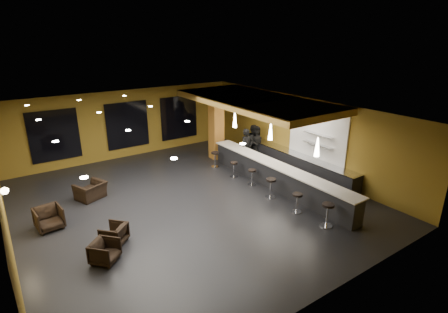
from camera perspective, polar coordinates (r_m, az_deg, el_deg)
floor at (r=13.86m, az=-5.70°, el=-7.41°), size 12.00×13.00×0.10m
ceiling at (r=12.65m, az=-6.24°, el=7.29°), size 12.00×13.00×0.10m
wall_back at (r=18.94m, az=-15.61°, el=5.18°), size 12.00×0.10×3.50m
wall_front at (r=8.54m, az=16.37°, el=-12.81°), size 12.00×0.10×3.50m
wall_right at (r=16.74m, az=12.52°, el=3.61°), size 0.10×13.00×3.50m
wood_soffit at (r=15.70m, az=5.05°, el=9.00°), size 3.60×8.00×0.28m
window_left at (r=18.07m, az=-25.95°, el=3.08°), size 2.20×0.06×2.40m
window_center at (r=18.85m, az=-15.49°, el=4.97°), size 2.20×0.06×2.40m
window_right at (r=19.98m, az=-7.35°, el=6.32°), size 2.20×0.06×2.40m
tile_backsplash at (r=15.97m, az=14.96°, el=3.58°), size 0.06×3.20×2.40m
bar_counter at (r=14.85m, az=8.57°, el=-3.30°), size 0.60×8.00×1.00m
bar_top at (r=14.66m, az=8.67°, el=-1.41°), size 0.78×8.10×0.05m
prep_counter at (r=16.54m, az=12.48°, el=-1.40°), size 0.70×6.00×0.86m
prep_top at (r=16.39m, az=12.60°, el=0.08°), size 0.72×6.00×0.03m
wall_shelf_lower at (r=15.85m, az=15.04°, el=1.94°), size 0.30×1.50×0.03m
wall_shelf_upper at (r=15.73m, az=15.18°, el=3.51°), size 0.30×1.50×0.03m
column at (r=17.90m, az=-1.28°, el=5.09°), size 0.60×0.60×3.50m
wall_sconce at (r=12.22m, az=-32.21°, el=-4.78°), size 0.22×0.22×0.22m
pendant_0 at (r=12.94m, az=14.98°, el=1.50°), size 0.20×0.20×0.70m
pendant_1 at (r=14.60m, az=7.60°, el=4.03°), size 0.20×0.20×0.70m
pendant_2 at (r=16.47m, az=1.78°, el=5.97°), size 0.20×0.20×0.70m
staff_a at (r=17.02m, az=3.73°, el=1.45°), size 0.70×0.47×1.88m
staff_b at (r=18.01m, az=4.93°, el=2.36°), size 1.07×0.94×1.83m
staff_c at (r=18.09m, az=5.14°, el=2.34°), size 0.87×0.57×1.77m
armchair_a at (r=10.85m, az=-18.88°, el=-14.48°), size 1.00×1.00×0.65m
armchair_b at (r=11.60m, az=-17.53°, el=-11.95°), size 0.98×0.99×0.64m
armchair_c at (r=13.16m, az=-26.68°, el=-8.99°), size 0.90×0.92×0.77m
armchair_d at (r=14.79m, az=-20.92°, el=-5.24°), size 1.31×1.24×0.67m
bar_stool_0 at (r=12.35m, az=16.54°, el=-8.68°), size 0.43×0.43×0.84m
bar_stool_1 at (r=13.03m, az=11.85°, el=-7.03°), size 0.38×0.38×0.74m
bar_stool_2 at (r=13.94m, az=7.65°, el=-4.73°), size 0.41×0.41×0.81m
bar_stool_3 at (r=15.02m, az=4.61°, el=-3.05°), size 0.36×0.36×0.71m
bar_stool_4 at (r=15.80m, az=1.63°, el=-1.81°), size 0.37×0.37×0.72m
bar_stool_5 at (r=16.97m, az=-1.48°, el=-0.16°), size 0.39×0.39×0.77m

